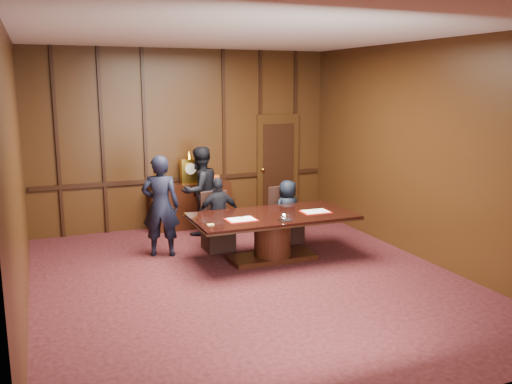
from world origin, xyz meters
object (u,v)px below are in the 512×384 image
Objects in this scene: witness_left at (161,206)px; conference_table at (273,229)px; sideboard at (190,203)px; signatory_left at (219,215)px; signatory_right at (288,212)px; witness_right at (200,191)px.

conference_table is at bearing 170.48° from witness_left.
sideboard is at bearing -100.51° from witness_left.
conference_table is 1.54× the size of witness_left.
signatory_left reaches higher than signatory_right.
conference_table is 1.89m from witness_left.
witness_left is (-0.93, -1.59, 0.36)m from sideboard.
signatory_left is 1.11× the size of signatory_right.
witness_left is 1.42m from witness_right.
witness_left is (-2.27, 0.11, 0.27)m from signatory_right.
conference_table is at bearing -74.46° from sideboard.
sideboard is 2.59m from conference_table.
witness_left reaches higher than conference_table.
witness_right is at bearing -87.51° from signatory_left.
sideboard is 1.40× the size of signatory_right.
sideboard reaches higher than conference_table.
witness_left is at bearing -3.55° from signatory_left.
signatory_left is at bearing 129.09° from conference_table.
witness_right reaches higher than conference_table.
sideboard reaches higher than signatory_right.
conference_table is at bearing 131.97° from signatory_left.
witness_right reaches higher than sideboard.
witness_right reaches higher than signatory_right.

